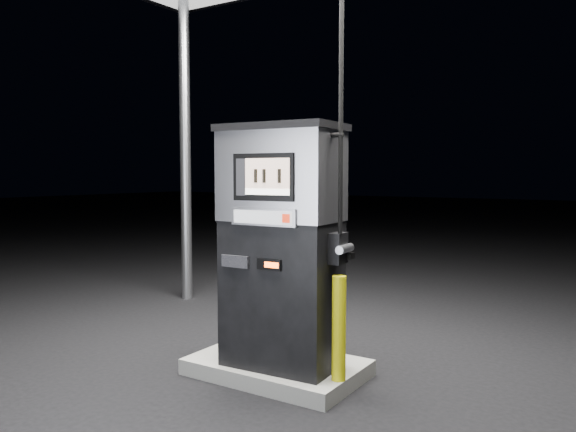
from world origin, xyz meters
The scene contains 5 objects.
ground centered at (0.00, 0.00, 0.00)m, with size 80.00×80.00×0.00m, color black.
pump_island centered at (0.00, 0.00, 0.07)m, with size 1.60×1.00×0.15m, color slate.
fuel_dispenser centered at (0.13, -0.10, 1.29)m, with size 1.23×0.71×4.59m.
bollard_left centered at (-0.74, 0.20, 0.58)m, with size 0.11×0.11×0.85m, color #CFCA0B.
bollard_right centered at (0.74, -0.15, 0.60)m, with size 0.12×0.12×0.90m, color #CFCA0B.
Camera 1 is at (2.91, -4.35, 1.92)m, focal length 35.00 mm.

